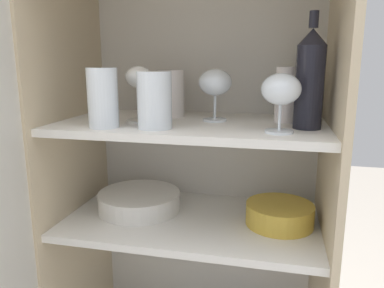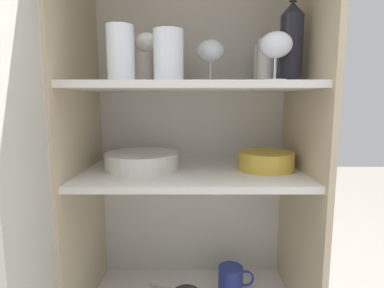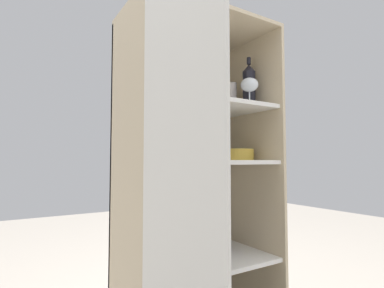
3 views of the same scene
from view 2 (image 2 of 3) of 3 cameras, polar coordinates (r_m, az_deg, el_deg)
name	(u,v)px [view 2 (image 2 of 3)]	position (r m, az deg, el deg)	size (l,w,h in m)	color
cupboard_back_panel	(193,180)	(1.20, 0.27, -6.93)	(0.74, 0.02, 1.51)	silver
cupboard_side_left	(85,197)	(1.07, -19.66, -9.40)	(0.02, 0.43, 1.51)	#CCB793
cupboard_side_right	(302,197)	(1.07, 20.22, -9.41)	(0.02, 0.43, 1.51)	#CCB793
shelf_board_middle	(194,173)	(0.98, 0.29, -5.54)	(0.70, 0.39, 0.02)	white
shelf_board_upper	(194,87)	(0.95, 0.31, 10.78)	(0.70, 0.39, 0.02)	white
cupboard_door	(36,257)	(0.72, -27.54, -18.62)	(0.11, 0.36, 1.51)	silver
tumbler_glass_0	(123,54)	(0.85, -13.10, 16.42)	(0.07, 0.07, 0.14)	white
tumbler_glass_1	(268,62)	(1.04, 14.34, 14.85)	(0.06, 0.06, 0.14)	silver
tumbler_glass_2	(170,65)	(1.04, -4.29, 14.81)	(0.08, 0.08, 0.13)	silver
tumbler_glass_3	(148,70)	(1.10, -8.37, 13.79)	(0.08, 0.08, 0.11)	silver
tumbler_glass_4	(264,66)	(1.13, 13.51, 14.33)	(0.06, 0.06, 0.14)	white
tumbler_glass_5	(170,56)	(0.85, -4.17, 16.37)	(0.08, 0.08, 0.14)	white
wine_glass_0	(212,52)	(0.99, 3.85, 17.03)	(0.09, 0.09, 0.14)	white
wine_glass_1	(278,46)	(0.89, 16.00, 17.43)	(0.09, 0.09, 0.13)	white
wine_glass_2	(149,47)	(0.94, -8.22, 17.86)	(0.07, 0.07, 0.15)	white
wine_bottle	(293,42)	(0.98, 18.70, 17.87)	(0.07, 0.07, 0.27)	black
plate_stack_white	(144,160)	(1.01, -9.19, -3.11)	(0.24, 0.24, 0.05)	white
mixing_bowl_large	(267,160)	(1.01, 14.15, -2.93)	(0.18, 0.18, 0.06)	gold
coffee_mug_extra_2	(233,280)	(1.20, 7.74, -24.26)	(0.13, 0.09, 0.10)	#283893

